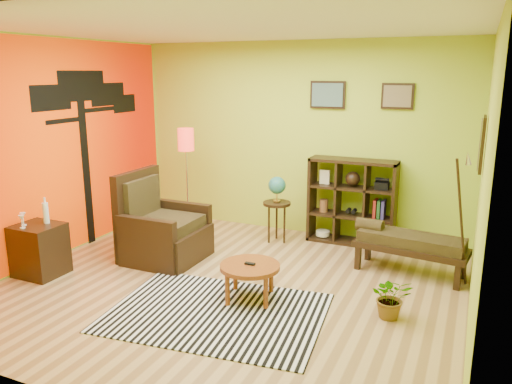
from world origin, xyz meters
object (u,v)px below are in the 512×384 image
at_px(armchair, 161,233).
at_px(side_cabinet, 40,249).
at_px(potted_plant, 391,302).
at_px(cube_shelf, 353,202).
at_px(floor_lamp, 186,149).
at_px(coffee_table, 250,269).
at_px(globe_table, 277,193).
at_px(bench, 408,242).

height_order(armchair, side_cabinet, armchair).
bearing_deg(potted_plant, cube_shelf, 113.58).
bearing_deg(armchair, side_cabinet, -133.84).
bearing_deg(floor_lamp, coffee_table, -42.67).
distance_m(coffee_table, potted_plant, 1.46).
distance_m(floor_lamp, cube_shelf, 2.48).
distance_m(globe_table, potted_plant, 2.55).
height_order(globe_table, cube_shelf, cube_shelf).
height_order(side_cabinet, potted_plant, side_cabinet).
relative_size(armchair, bench, 0.84).
bearing_deg(floor_lamp, armchair, -78.66).
height_order(armchair, floor_lamp, floor_lamp).
height_order(floor_lamp, potted_plant, floor_lamp).
height_order(armchair, bench, armchair).
xyz_separation_m(armchair, bench, (2.97, 0.78, 0.04)).
distance_m(side_cabinet, floor_lamp, 2.39).
relative_size(cube_shelf, bench, 0.89).
xyz_separation_m(coffee_table, side_cabinet, (-2.56, -0.41, -0.02)).
height_order(globe_table, potted_plant, globe_table).
relative_size(coffee_table, bench, 0.47).
distance_m(armchair, bench, 3.08).
xyz_separation_m(coffee_table, armchair, (-1.56, 0.63, 0.01)).
xyz_separation_m(coffee_table, potted_plant, (1.44, 0.19, -0.17)).
bearing_deg(bench, armchair, -165.26).
distance_m(coffee_table, side_cabinet, 2.59).
bearing_deg(side_cabinet, potted_plant, 8.61).
bearing_deg(armchair, globe_table, 47.10).
xyz_separation_m(floor_lamp, cube_shelf, (2.31, 0.60, -0.68)).
relative_size(globe_table, bench, 0.70).
height_order(globe_table, bench, globe_table).
bearing_deg(side_cabinet, cube_shelf, 40.13).
relative_size(side_cabinet, globe_table, 0.99).
distance_m(bench, potted_plant, 1.24).
bearing_deg(globe_table, coffee_table, -76.77).
bearing_deg(globe_table, armchair, -132.90).
bearing_deg(bench, side_cabinet, -155.34).
bearing_deg(side_cabinet, bench, 24.66).
bearing_deg(cube_shelf, side_cabinet, -139.87).
relative_size(side_cabinet, bench, 0.69).
bearing_deg(side_cabinet, coffee_table, 9.13).
distance_m(armchair, potted_plant, 3.03).
distance_m(coffee_table, bench, 2.00).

